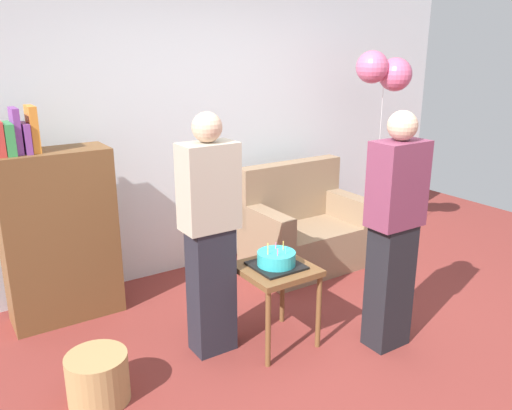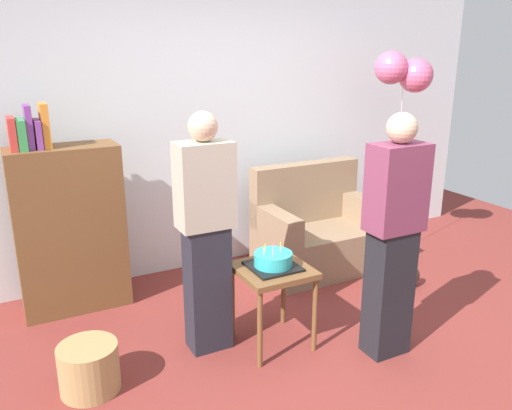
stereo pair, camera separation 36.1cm
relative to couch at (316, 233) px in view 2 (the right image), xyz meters
name	(u,v)px [view 2 (the right image)]	position (x,y,z in m)	size (l,w,h in m)	color
ground_plane	(337,369)	(-0.78, -1.44, -0.34)	(8.00, 8.00, 0.00)	maroon
wall_back	(210,121)	(-0.78, 0.61, 1.01)	(6.00, 0.10, 2.70)	silver
couch	(316,233)	(0.00, 0.00, 0.00)	(1.10, 0.70, 0.96)	#8C7054
bookshelf	(69,226)	(-2.14, 0.23, 0.34)	(0.80, 0.36, 1.62)	brown
side_table	(273,279)	(-1.01, -0.97, 0.15)	(0.48, 0.48, 0.58)	brown
birthday_cake	(273,261)	(-1.01, -0.97, 0.29)	(0.32, 0.32, 0.17)	black
person_blowing_candles	(206,234)	(-1.41, -0.80, 0.49)	(0.36, 0.22, 1.63)	#23232D
person_holding_cake	(393,237)	(-0.37, -1.41, 0.49)	(0.36, 0.22, 1.63)	black
wicker_basket	(89,368)	(-2.24, -0.92, -0.19)	(0.36, 0.36, 0.30)	#A88451
handbag	(406,277)	(0.44, -0.74, -0.24)	(0.28, 0.14, 0.20)	#473328
balloon_bunch	(404,72)	(0.77, -0.17, 1.44)	(0.52, 0.38, 1.97)	silver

